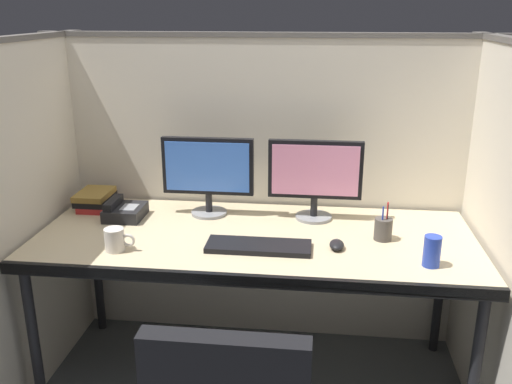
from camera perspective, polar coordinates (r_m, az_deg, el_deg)
The scene contains 13 objects.
cubicle_partition_rear at distance 2.82m, azimuth 0.93°, elevation 0.00°, with size 2.21×0.06×1.57m.
cubicle_partition_left at distance 2.62m, azimuth -22.57°, elevation -2.93°, with size 0.06×1.41×1.57m.
cubicle_partition_right at distance 2.41m, azimuth 23.81°, elevation -4.93°, with size 0.06×1.41×1.57m.
desk at distance 2.43m, azimuth -0.17°, elevation -5.59°, with size 1.90×0.80×0.74m.
monitor_left at distance 2.60m, azimuth -4.96°, elevation 2.17°, with size 0.43×0.17×0.37m.
monitor_right at distance 2.55m, azimuth 6.09°, elevation 1.80°, with size 0.43×0.17×0.37m.
keyboard_main at distance 2.29m, azimuth 0.27°, elevation -5.59°, with size 0.43×0.15×0.02m, color black.
computer_mouse at distance 2.31m, azimuth 8.30°, elevation -5.39°, with size 0.06×0.10×0.04m.
soda_can at distance 2.22m, azimuth 17.63°, elevation -5.82°, with size 0.07×0.07×0.12m, color #263FB2.
desk_phone at distance 2.68m, azimuth -13.40°, elevation -1.92°, with size 0.17×0.19×0.09m.
book_stack at distance 2.84m, azimuth -16.10°, elevation -0.74°, with size 0.17×0.22×0.09m.
pen_cup at distance 2.42m, azimuth 12.94°, elevation -3.71°, with size 0.08×0.08×0.17m.
coffee_mug at distance 2.33m, azimuth -14.25°, elevation -4.77°, with size 0.13×0.08×0.09m.
Camera 1 is at (0.27, -1.92, 1.68)m, focal length 38.94 mm.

